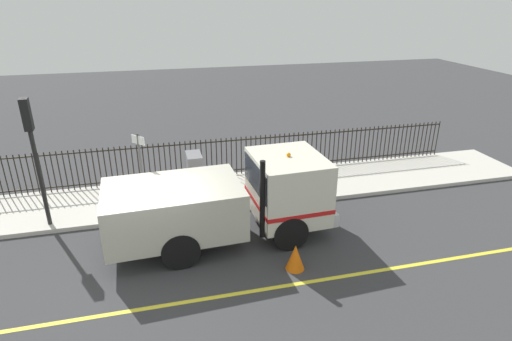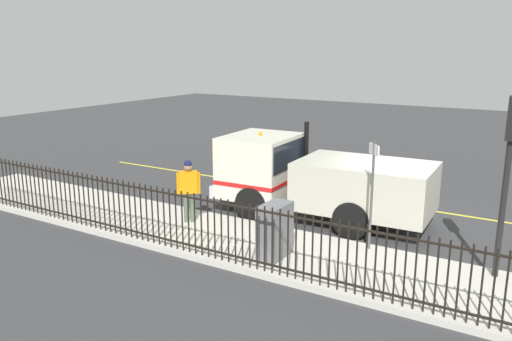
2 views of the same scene
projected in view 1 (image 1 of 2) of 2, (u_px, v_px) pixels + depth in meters
ground_plane at (152, 260)px, 10.78m from camera, size 59.81×59.81×0.00m
sidewalk_slab at (149, 200)px, 13.77m from camera, size 2.77×27.18×0.13m
lane_marking at (153, 307)px, 9.13m from camera, size 0.12×24.47×0.01m
work_truck at (235, 197)px, 11.33m from camera, size 2.48×6.11×2.59m
worker_standing at (290, 160)px, 14.01m from camera, size 0.47×0.51×1.70m
iron_fence at (147, 164)px, 14.58m from camera, size 0.04×23.14×1.43m
traffic_light_near at (31, 138)px, 11.18m from camera, size 0.31×0.23×3.69m
utility_cabinet at (195, 171)px, 14.25m from camera, size 0.89×0.50×1.22m
traffic_cone at (295, 257)px, 10.30m from camera, size 0.47×0.47×0.67m
street_sign at (141, 166)px, 12.12m from camera, size 0.39×0.36×2.56m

